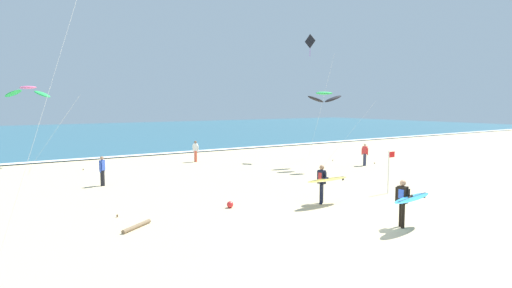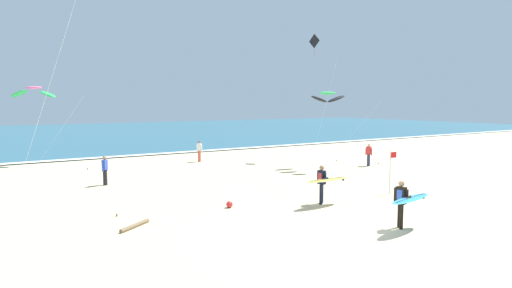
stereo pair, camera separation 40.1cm
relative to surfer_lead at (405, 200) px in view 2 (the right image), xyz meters
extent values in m
plane|color=#D1BA8E|center=(-1.10, 0.99, -1.04)|extent=(160.00, 160.00, 0.00)
cube|color=#2D6075|center=(-1.10, 55.09, -1.00)|extent=(160.00, 60.00, 0.08)
cube|color=white|center=(-1.10, 25.39, -0.96)|extent=(160.00, 0.95, 0.01)
cylinder|color=black|center=(-0.08, 0.08, -0.60)|extent=(0.13, 0.13, 0.88)
cylinder|color=black|center=(0.03, 0.26, -0.60)|extent=(0.13, 0.13, 0.88)
cube|color=black|center=(-0.02, 0.17, 0.14)|extent=(0.25, 0.37, 0.60)
cube|color=blue|center=(-0.13, 0.15, 0.18)|extent=(0.04, 0.20, 0.32)
sphere|color=#A87A59|center=(-0.02, 0.17, 0.56)|extent=(0.21, 0.21, 0.21)
cylinder|color=black|center=(0.01, -0.06, 0.25)|extent=(0.09, 0.09, 0.26)
cylinder|color=black|center=(-0.04, -0.16, 0.12)|extent=(0.26, 0.12, 0.14)
cylinder|color=black|center=(-0.06, 0.40, 0.10)|extent=(0.09, 0.09, 0.56)
ellipsoid|color=#3399D8|center=(0.03, -0.19, 0.08)|extent=(2.23, 0.83, 0.12)
cube|color=#333333|center=(0.03, -0.19, 0.11)|extent=(1.89, 0.30, 0.05)
cube|color=#262628|center=(0.93, -0.06, 0.01)|extent=(0.12, 0.03, 0.14)
cylinder|color=black|center=(-0.07, 4.32, -0.60)|extent=(0.13, 0.13, 0.88)
cylinder|color=black|center=(0.14, 4.49, -0.60)|extent=(0.13, 0.13, 0.88)
cube|color=black|center=(0.03, 4.41, 0.14)|extent=(0.21, 0.35, 0.60)
cube|color=red|center=(-0.07, 4.40, 0.18)|extent=(0.02, 0.20, 0.32)
sphere|color=#A87A59|center=(0.03, 4.41, 0.56)|extent=(0.21, 0.21, 0.21)
cylinder|color=black|center=(0.04, 4.18, 0.25)|extent=(0.09, 0.09, 0.26)
cylinder|color=black|center=(-0.01, 4.08, 0.12)|extent=(0.26, 0.09, 0.14)
cylinder|color=black|center=(0.03, 4.64, 0.10)|extent=(0.09, 0.09, 0.56)
ellipsoid|color=#EFD14C|center=(0.05, 4.05, 0.08)|extent=(2.30, 0.60, 0.08)
cube|color=#333333|center=(0.05, 4.05, 0.11)|extent=(2.01, 0.09, 0.01)
cube|color=#262628|center=(1.00, 4.08, 0.01)|extent=(0.12, 0.02, 0.14)
cube|color=black|center=(9.75, 16.54, 8.21)|extent=(0.18, 1.10, 1.11)
cylinder|color=purple|center=(9.75, 16.54, 7.34)|extent=(0.02, 0.02, 0.63)
cylinder|color=silver|center=(9.91, 15.33, 3.04)|extent=(0.33, 2.43, 7.97)
cylinder|color=brown|center=(10.07, 14.12, -0.99)|extent=(0.06, 0.06, 0.10)
cylinder|color=silver|center=(-10.08, 5.72, 4.85)|extent=(4.04, 2.78, 11.60)
cylinder|color=brown|center=(-8.07, 7.10, -0.99)|extent=(0.06, 0.06, 0.10)
ellipsoid|color=green|center=(-8.43, 24.41, 4.00)|extent=(1.36, 1.55, 0.63)
ellipsoid|color=pink|center=(-9.37, 23.75, 4.43)|extent=(1.36, 1.55, 0.20)
ellipsoid|color=green|center=(-10.32, 23.09, 4.00)|extent=(1.36, 1.55, 0.63)
cylinder|color=silver|center=(-8.06, 21.87, 1.48)|extent=(2.64, 3.77, 4.85)
cylinder|color=brown|center=(-6.74, 19.99, -0.99)|extent=(0.06, 0.06, 0.10)
ellipsoid|color=black|center=(7.35, 13.10, 3.63)|extent=(1.37, 0.69, 0.60)
ellipsoid|color=green|center=(7.18, 12.06, 4.03)|extent=(1.37, 0.69, 0.20)
ellipsoid|color=black|center=(7.01, 11.03, 3.63)|extent=(1.37, 0.69, 0.60)
cylinder|color=silver|center=(9.37, 11.70, 1.29)|extent=(4.39, 0.73, 4.48)
cylinder|color=brown|center=(11.56, 11.34, -0.99)|extent=(0.06, 0.06, 0.10)
cylinder|color=black|center=(-6.98, 13.84, -0.62)|extent=(0.22, 0.22, 0.84)
cube|color=#3351B7|center=(-6.98, 13.84, 0.07)|extent=(0.35, 0.36, 0.54)
sphere|color=#A87A59|center=(-6.98, 13.84, 0.45)|extent=(0.20, 0.20, 0.20)
cylinder|color=#3351B7|center=(-6.84, 13.99, -0.03)|extent=(0.08, 0.08, 0.50)
cylinder|color=#3351B7|center=(-7.12, 13.68, -0.03)|extent=(0.08, 0.08, 0.50)
cylinder|color=#2D334C|center=(10.26, 11.13, -0.62)|extent=(0.22, 0.22, 0.84)
cube|color=red|center=(10.26, 11.13, 0.07)|extent=(0.26, 0.36, 0.54)
sphere|color=beige|center=(10.26, 11.13, 0.45)|extent=(0.20, 0.20, 0.20)
cylinder|color=red|center=(10.32, 10.93, -0.03)|extent=(0.08, 0.08, 0.50)
cylinder|color=red|center=(10.21, 11.34, -0.03)|extent=(0.08, 0.08, 0.50)
cylinder|color=#D8593F|center=(1.15, 19.48, -0.62)|extent=(0.22, 0.22, 0.84)
cube|color=white|center=(1.15, 19.48, 0.07)|extent=(0.33, 0.37, 0.54)
sphere|color=brown|center=(1.15, 19.48, 0.45)|extent=(0.20, 0.20, 0.20)
cylinder|color=white|center=(1.27, 19.31, -0.03)|extent=(0.08, 0.08, 0.50)
cylinder|color=white|center=(1.02, 19.65, -0.03)|extent=(0.08, 0.08, 0.50)
cylinder|color=silver|center=(4.16, 4.16, 0.01)|extent=(0.05, 0.05, 2.10)
cube|color=red|center=(4.38, 4.16, 0.86)|extent=(0.40, 0.02, 0.28)
sphere|color=red|center=(-3.70, 5.96, -0.90)|extent=(0.28, 0.28, 0.28)
cylinder|color=#846B4C|center=(-7.90, 5.26, -0.97)|extent=(1.29, 0.97, 0.15)
camera|label=1|loc=(-12.38, -9.10, 3.34)|focal=29.48mm
camera|label=2|loc=(-12.05, -9.32, 3.34)|focal=29.48mm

